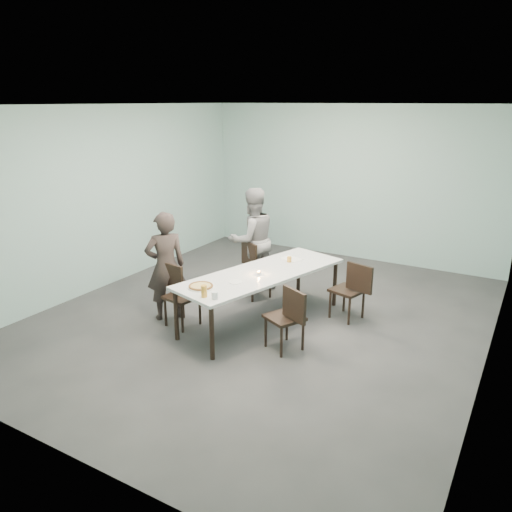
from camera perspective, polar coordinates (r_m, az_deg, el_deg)
The scene contains 16 objects.
ground at distance 7.41m, azimuth 0.84°, elevation -6.97°, with size 7.00×7.00×0.00m, color #333335.
room_shell at distance 6.83m, azimuth 0.91°, elevation 8.70°, with size 6.02×7.02×3.01m.
table at distance 7.02m, azimuth 0.66°, elevation -2.28°, with size 1.57×2.75×0.75m.
chair_near_left at distance 7.10m, azimuth -8.92°, elevation -3.93°, with size 0.64×0.48×0.87m.
chair_far_left at distance 8.05m, azimuth -0.36°, elevation -1.13°, with size 0.65×0.56×0.87m.
chair_near_right at distance 6.27m, azimuth 3.73°, elevation -6.69°, with size 0.65×0.56×0.87m.
chair_far_right at distance 7.27m, azimuth 10.94°, elevation -3.51°, with size 0.65×0.52×0.87m.
diner_near at distance 7.23m, azimuth -10.29°, elevation -1.15°, with size 0.58×0.38×1.59m, color black.
diner_far at distance 8.22m, azimuth -0.43°, elevation 1.87°, with size 0.84×0.65×1.72m, color gray.
pizza at distance 6.46m, azimuth -6.32°, elevation -3.45°, with size 0.34×0.34×0.04m.
side_plate at distance 6.62m, azimuth -2.35°, elevation -2.98°, with size 0.18×0.18×0.01m, color white.
beer_glass at distance 6.14m, azimuth -5.96°, elevation -4.03°, with size 0.08×0.08×0.15m, color gold.
water_tumbler at distance 6.08m, azimuth -4.74°, elevation -4.50°, with size 0.08×0.08×0.09m, color silver.
tealight at distance 6.89m, azimuth 0.31°, elevation -1.98°, with size 0.06×0.06×0.05m.
amber_tumbler at distance 7.44m, azimuth 3.82°, elevation -0.38°, with size 0.07×0.07×0.08m, color gold.
menu at distance 7.59m, azimuth 4.07°, elevation -0.34°, with size 0.30×0.22×0.01m, color silver.
Camera 1 is at (3.30, -5.89, 3.06)m, focal length 35.00 mm.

